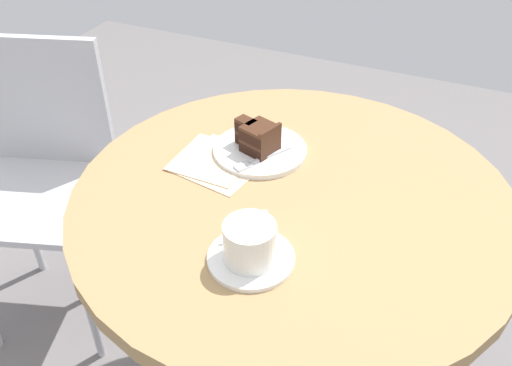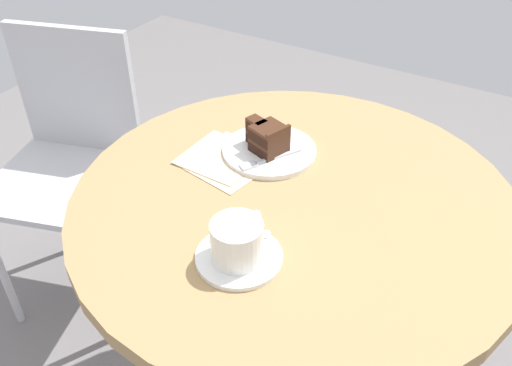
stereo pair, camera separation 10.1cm
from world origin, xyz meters
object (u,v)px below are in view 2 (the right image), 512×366
at_px(coffee_cup, 237,240).
at_px(cake_slice, 267,138).
at_px(cafe_chair, 70,149).
at_px(teaspoon, 249,236).
at_px(saucer, 239,257).
at_px(cake_plate, 269,151).
at_px(fork, 264,161).
at_px(napkin, 225,159).

height_order(coffee_cup, cake_slice, coffee_cup).
bearing_deg(cafe_chair, cake_slice, -19.07).
bearing_deg(teaspoon, saucer, -119.51).
height_order(coffee_cup, cafe_chair, cafe_chair).
distance_m(coffee_cup, cake_plate, 0.33).
bearing_deg(cake_plate, cake_slice, 170.77).
height_order(coffee_cup, cake_plate, coffee_cup).
bearing_deg(cafe_chair, saucer, -39.44).
relative_size(saucer, cake_slice, 1.43).
bearing_deg(cake_slice, cafe_chair, 89.00).
height_order(coffee_cup, fork, coffee_cup).
height_order(cake_slice, napkin, cake_slice).
xyz_separation_m(saucer, coffee_cup, (-0.00, 0.00, 0.04)).
distance_m(saucer, fork, 0.27).
xyz_separation_m(cake_slice, cafe_chair, (0.01, 0.67, -0.26)).
bearing_deg(coffee_cup, cake_slice, 21.28).
bearing_deg(saucer, cake_slice, 21.59).
height_order(teaspoon, cafe_chair, cafe_chair).
bearing_deg(cake_slice, napkin, 133.29).
height_order(teaspoon, fork, fork).
bearing_deg(saucer, cafe_chair, 68.63).
relative_size(cake_plate, cafe_chair, 0.24).
xyz_separation_m(coffee_cup, fork, (0.26, 0.10, -0.03)).
distance_m(fork, napkin, 0.09).
xyz_separation_m(saucer, cake_plate, (0.30, 0.12, 0.00)).
xyz_separation_m(cake_plate, napkin, (-0.07, 0.07, -0.00)).
xyz_separation_m(coffee_cup, cake_plate, (0.31, 0.11, -0.04)).
relative_size(teaspoon, cake_plate, 0.42).
xyz_separation_m(fork, cafe_chair, (0.05, 0.68, -0.24)).
bearing_deg(fork, napkin, -45.12).
relative_size(saucer, coffee_cup, 1.24).
relative_size(teaspoon, napkin, 0.43).
distance_m(coffee_cup, napkin, 0.30).
bearing_deg(coffee_cup, saucer, -13.76).
bearing_deg(cake_plate, fork, -162.66).
relative_size(saucer, cake_plate, 0.73).
relative_size(coffee_cup, teaspoon, 1.41).
height_order(coffee_cup, napkin, coffee_cup).
bearing_deg(cake_slice, coffee_cup, -158.72).
distance_m(saucer, napkin, 0.30).
height_order(cake_slice, cafe_chair, cafe_chair).
relative_size(saucer, napkin, 0.76).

